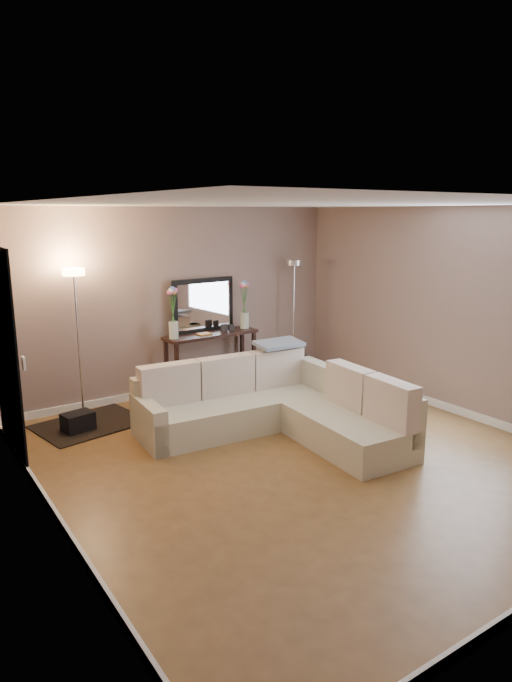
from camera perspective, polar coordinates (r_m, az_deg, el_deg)
floor at (r=6.17m, az=4.25°, el=-11.45°), size 5.00×5.50×0.01m
ceiling at (r=5.63m, az=4.69°, el=13.59°), size 5.00×5.50×0.01m
wall_back at (r=8.07m, az=-7.83°, el=3.92°), size 5.00×0.02×2.60m
wall_left at (r=4.67m, az=-20.49°, el=-3.17°), size 0.02×5.50×2.60m
wall_right at (r=7.55m, az=19.57°, el=2.72°), size 0.02×5.50×2.60m
baseboard_back at (r=8.32m, az=-7.50°, el=-4.63°), size 5.00×0.03×0.10m
baseboard_left at (r=5.14m, az=-19.09°, el=-16.66°), size 0.03×5.50×0.10m
baseboard_right at (r=7.83m, az=18.79°, el=-6.34°), size 0.03×5.50×0.10m
doorway at (r=6.34m, az=-23.79°, el=-1.27°), size 0.02×1.20×2.20m
switch_plate at (r=5.51m, az=-22.24°, el=-2.06°), size 0.02×0.08×0.12m
sectional_sofa at (r=6.67m, az=1.87°, el=-6.60°), size 2.42×2.44×0.83m
throw_blanket at (r=7.17m, az=2.31°, el=-0.25°), size 0.61×0.36×0.08m
console_table at (r=8.10m, az=-4.99°, el=-1.87°), size 1.41×0.44×0.86m
leaning_mirror at (r=8.15m, az=-5.28°, el=3.56°), size 0.99×0.10×0.77m
table_decor at (r=8.03m, az=-4.43°, el=0.83°), size 0.59×0.14×0.14m
flower_vase_left at (r=7.72m, az=-8.29°, el=2.34°), size 0.16×0.13×0.73m
flower_vase_right at (r=8.33m, az=-1.17°, el=3.23°), size 0.16×0.13×0.73m
floor_lamp_lit at (r=7.29m, az=-17.54°, el=2.64°), size 0.31×0.31×1.86m
floor_lamp_unlit at (r=8.75m, az=3.80°, el=4.62°), size 0.28×0.28×1.82m
charcoal_rug at (r=7.28m, az=-16.27°, el=-7.98°), size 1.36×1.12×0.02m
black_bag at (r=7.07m, az=-17.39°, el=-7.73°), size 0.38×0.30×0.22m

